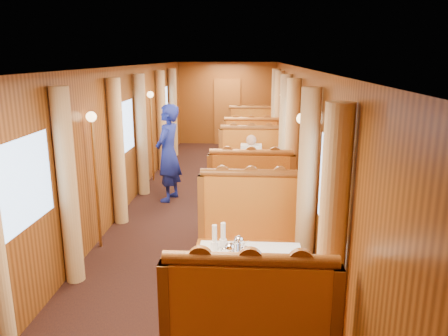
# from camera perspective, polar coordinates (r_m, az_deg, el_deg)

# --- Properties ---
(floor) EXTENTS (3.00, 12.00, 0.01)m
(floor) POSITION_cam_1_polar(r_m,az_deg,el_deg) (7.95, -1.99, -5.20)
(floor) COLOR black
(floor) RESTS_ON ground
(ceiling) EXTENTS (3.00, 12.00, 0.01)m
(ceiling) POSITION_cam_1_polar(r_m,az_deg,el_deg) (7.49, -2.15, 13.12)
(ceiling) COLOR silver
(ceiling) RESTS_ON wall_left
(wall_far) EXTENTS (3.00, 0.01, 2.50)m
(wall_far) POSITION_cam_1_polar(r_m,az_deg,el_deg) (13.55, 0.43, 8.39)
(wall_far) COLOR brown
(wall_far) RESTS_ON floor
(wall_left) EXTENTS (0.01, 12.00, 2.50)m
(wall_left) POSITION_cam_1_polar(r_m,az_deg,el_deg) (7.91, -12.96, 3.72)
(wall_left) COLOR brown
(wall_left) RESTS_ON floor
(wall_right) EXTENTS (0.01, 12.00, 2.50)m
(wall_right) POSITION_cam_1_polar(r_m,az_deg,el_deg) (7.63, 9.24, 3.51)
(wall_right) COLOR brown
(wall_right) RESTS_ON floor
(doorway_far) EXTENTS (0.80, 0.04, 2.00)m
(doorway_far) POSITION_cam_1_polar(r_m,az_deg,el_deg) (13.55, 0.42, 7.33)
(doorway_far) COLOR brown
(doorway_far) RESTS_ON floor
(table_near) EXTENTS (1.05, 0.72, 0.75)m
(table_near) POSITION_cam_1_polar(r_m,az_deg,el_deg) (4.57, 3.34, -15.70)
(table_near) COLOR white
(table_near) RESTS_ON floor
(banquette_near_aft) EXTENTS (1.30, 0.55, 1.34)m
(banquette_near_aft) POSITION_cam_1_polar(r_m,az_deg,el_deg) (5.45, 3.41, -9.91)
(banquette_near_aft) COLOR #AC4213
(banquette_near_aft) RESTS_ON floor
(table_mid) EXTENTS (1.05, 0.72, 0.75)m
(table_mid) POSITION_cam_1_polar(r_m,az_deg,el_deg) (7.80, 3.49, -2.71)
(table_mid) COLOR white
(table_mid) RESTS_ON floor
(banquette_mid_fwd) EXTENTS (1.30, 0.55, 1.34)m
(banquette_mid_fwd) POSITION_cam_1_polar(r_m,az_deg,el_deg) (6.82, 3.47, -4.83)
(banquette_mid_fwd) COLOR #AC4213
(banquette_mid_fwd) RESTS_ON floor
(banquette_mid_aft) EXTENTS (1.30, 0.55, 1.34)m
(banquette_mid_aft) POSITION_cam_1_polar(r_m,az_deg,el_deg) (8.76, 3.52, -0.46)
(banquette_mid_aft) COLOR #AC4213
(banquette_mid_aft) RESTS_ON floor
(table_far) EXTENTS (1.05, 0.72, 0.75)m
(table_far) POSITION_cam_1_polar(r_m,az_deg,el_deg) (11.19, 3.55, 2.55)
(table_far) COLOR white
(table_far) RESTS_ON floor
(banquette_far_fwd) EXTENTS (1.30, 0.55, 1.34)m
(banquette_far_fwd) POSITION_cam_1_polar(r_m,az_deg,el_deg) (10.19, 3.54, 1.65)
(banquette_far_fwd) COLOR #AC4213
(banquette_far_fwd) RESTS_ON floor
(banquette_far_aft) EXTENTS (1.30, 0.55, 1.34)m
(banquette_far_aft) POSITION_cam_1_polar(r_m,az_deg,el_deg) (12.18, 3.56, 3.75)
(banquette_far_aft) COLOR #AC4213
(banquette_far_aft) RESTS_ON floor
(tea_tray) EXTENTS (0.40, 0.35, 0.01)m
(tea_tray) POSITION_cam_1_polar(r_m,az_deg,el_deg) (4.32, 2.17, -11.82)
(tea_tray) COLOR silver
(tea_tray) RESTS_ON table_near
(teapot_left) EXTENTS (0.19, 0.16, 0.14)m
(teapot_left) POSITION_cam_1_polar(r_m,az_deg,el_deg) (4.29, 0.76, -11.14)
(teapot_left) COLOR silver
(teapot_left) RESTS_ON tea_tray
(teapot_right) EXTENTS (0.19, 0.17, 0.13)m
(teapot_right) POSITION_cam_1_polar(r_m,az_deg,el_deg) (4.25, 2.75, -11.44)
(teapot_right) COLOR silver
(teapot_right) RESTS_ON tea_tray
(teapot_back) EXTENTS (0.20, 0.18, 0.13)m
(teapot_back) POSITION_cam_1_polar(r_m,az_deg,el_deg) (4.46, 1.94, -10.12)
(teapot_back) COLOR silver
(teapot_back) RESTS_ON tea_tray
(fruit_plate) EXTENTS (0.24, 0.24, 0.05)m
(fruit_plate) POSITION_cam_1_polar(r_m,az_deg,el_deg) (4.28, 7.38, -12.02)
(fruit_plate) COLOR white
(fruit_plate) RESTS_ON table_near
(cup_inboard) EXTENTS (0.08, 0.08, 0.26)m
(cup_inboard) POSITION_cam_1_polar(r_m,az_deg,el_deg) (4.49, -1.24, -9.35)
(cup_inboard) COLOR white
(cup_inboard) RESTS_ON table_near
(cup_outboard) EXTENTS (0.08, 0.08, 0.26)m
(cup_outboard) POSITION_cam_1_polar(r_m,az_deg,el_deg) (4.55, -0.12, -9.04)
(cup_outboard) COLOR white
(cup_outboard) RESTS_ON table_near
(rose_vase_mid) EXTENTS (0.06, 0.06, 0.36)m
(rose_vase_mid) POSITION_cam_1_polar(r_m,az_deg,el_deg) (7.67, 3.45, 1.27)
(rose_vase_mid) COLOR silver
(rose_vase_mid) RESTS_ON table_mid
(rose_vase_far) EXTENTS (0.06, 0.06, 0.36)m
(rose_vase_far) POSITION_cam_1_polar(r_m,az_deg,el_deg) (11.07, 3.79, 5.32)
(rose_vase_far) COLOR silver
(rose_vase_far) RESTS_ON table_far
(window_left_near) EXTENTS (0.01, 1.20, 0.90)m
(window_left_near) POSITION_cam_1_polar(r_m,az_deg,el_deg) (4.70, -24.86, -1.97)
(window_left_near) COLOR #87ADDD
(window_left_near) RESTS_ON wall_left
(curtain_left_near_b) EXTENTS (0.22, 0.22, 2.35)m
(curtain_left_near_b) POSITION_cam_1_polar(r_m,az_deg,el_deg) (5.40, -19.73, -2.50)
(curtain_left_near_b) COLOR tan
(curtain_left_near_b) RESTS_ON floor
(window_right_near) EXTENTS (0.01, 1.20, 0.90)m
(window_right_near) POSITION_cam_1_polar(r_m,az_deg,el_deg) (4.20, 13.63, -2.82)
(window_right_near) COLOR #87ADDD
(window_right_near) RESTS_ON wall_right
(curtain_right_near_a) EXTENTS (0.22, 0.22, 2.35)m
(curtain_right_near_a) POSITION_cam_1_polar(r_m,az_deg,el_deg) (3.57, 13.81, -10.75)
(curtain_right_near_a) COLOR tan
(curtain_right_near_a) RESTS_ON floor
(curtain_right_near_b) EXTENTS (0.22, 0.22, 2.35)m
(curtain_right_near_b) POSITION_cam_1_polar(r_m,az_deg,el_deg) (5.01, 10.76, -3.19)
(curtain_right_near_b) COLOR tan
(curtain_right_near_b) RESTS_ON floor
(window_left_mid) EXTENTS (0.01, 1.20, 0.90)m
(window_left_mid) POSITION_cam_1_polar(r_m,az_deg,el_deg) (7.88, -12.94, 5.15)
(window_left_mid) COLOR #87ADDD
(window_left_mid) RESTS_ON wall_left
(curtain_left_mid_a) EXTENTS (0.22, 0.22, 2.35)m
(curtain_left_mid_a) POSITION_cam_1_polar(r_m,az_deg,el_deg) (7.16, -13.74, 1.96)
(curtain_left_mid_a) COLOR tan
(curtain_left_mid_a) RESTS_ON floor
(curtain_left_mid_b) EXTENTS (0.22, 0.22, 2.35)m
(curtain_left_mid_b) POSITION_cam_1_polar(r_m,az_deg,el_deg) (8.63, -10.73, 4.20)
(curtain_left_mid_b) COLOR tan
(curtain_left_mid_b) RESTS_ON floor
(window_right_mid) EXTENTS (0.01, 1.20, 0.90)m
(window_right_mid) POSITION_cam_1_polar(r_m,az_deg,el_deg) (7.59, 9.19, 4.99)
(window_right_mid) COLOR #87ADDD
(window_right_mid) RESTS_ON wall_right
(curtain_right_mid_a) EXTENTS (0.22, 0.22, 2.35)m
(curtain_right_mid_a) POSITION_cam_1_polar(r_m,az_deg,el_deg) (6.87, 8.83, 1.69)
(curtain_right_mid_a) COLOR tan
(curtain_right_mid_a) RESTS_ON floor
(curtain_right_mid_b) EXTENTS (0.22, 0.22, 2.35)m
(curtain_right_mid_b) POSITION_cam_1_polar(r_m,az_deg,el_deg) (8.39, 7.90, 4.03)
(curtain_right_mid_b) COLOR tan
(curtain_right_mid_b) RESTS_ON floor
(window_left_far) EXTENTS (0.01, 1.20, 0.90)m
(window_left_far) POSITION_cam_1_polar(r_m,az_deg,el_deg) (11.25, -7.94, 8.05)
(window_left_far) COLOR #87ADDD
(window_left_far) RESTS_ON wall_left
(curtain_left_far_a) EXTENTS (0.22, 0.22, 2.35)m
(curtain_left_far_a) POSITION_cam_1_polar(r_m,az_deg,el_deg) (10.50, -8.16, 6.08)
(curtain_left_far_a) COLOR tan
(curtain_left_far_a) RESTS_ON floor
(curtain_left_far_b) EXTENTS (0.22, 0.22, 2.35)m
(curtain_left_far_b) POSITION_cam_1_polar(r_m,az_deg,el_deg) (12.02, -6.67, 7.17)
(curtain_left_far_b) COLOR tan
(curtain_left_far_b) RESTS_ON floor
(window_right_far) EXTENTS (0.01, 1.20, 0.90)m
(window_right_far) POSITION_cam_1_polar(r_m,az_deg,el_deg) (11.05, 7.49, 7.95)
(window_right_far) COLOR #87ADDD
(window_right_far) RESTS_ON wall_right
(curtain_right_far_a) EXTENTS (0.22, 0.22, 2.35)m
(curtain_right_far_a) POSITION_cam_1_polar(r_m,az_deg,el_deg) (10.30, 7.13, 5.96)
(curtain_right_far_a) COLOR tan
(curtain_right_far_a) RESTS_ON floor
(curtain_right_far_b) EXTENTS (0.22, 0.22, 2.35)m
(curtain_right_far_b) POSITION_cam_1_polar(r_m,az_deg,el_deg) (11.85, 6.69, 7.06)
(curtain_right_far_b) COLOR tan
(curtain_right_far_b) RESTS_ON floor
(sconce_left_fore) EXTENTS (0.14, 0.14, 1.95)m
(sconce_left_fore) POSITION_cam_1_polar(r_m,az_deg,el_deg) (6.23, -16.62, 1.91)
(sconce_left_fore) COLOR #BF8C3F
(sconce_left_fore) RESTS_ON floor
(sconce_right_fore) EXTENTS (0.14, 0.14, 1.95)m
(sconce_right_fore) POSITION_cam_1_polar(r_m,az_deg,el_deg) (5.89, 9.92, 1.60)
(sconce_right_fore) COLOR #BF8C3F
(sconce_right_fore) RESTS_ON floor
(sconce_left_aft) EXTENTS (0.14, 0.14, 1.95)m
(sconce_left_aft) POSITION_cam_1_polar(r_m,az_deg,el_deg) (9.54, -9.49, 6.48)
(sconce_left_aft) COLOR #BF8C3F
(sconce_left_aft) RESTS_ON floor
(sconce_right_aft) EXTENTS (0.14, 0.14, 1.95)m
(sconce_right_aft) POSITION_cam_1_polar(r_m,az_deg,el_deg) (9.32, 7.64, 6.36)
(sconce_right_aft) COLOR #BF8C3F
(sconce_right_aft) RESTS_ON floor
(steward) EXTENTS (0.58, 0.75, 1.82)m
(steward) POSITION_cam_1_polar(r_m,az_deg,el_deg) (8.20, -7.29, 1.93)
(steward) COLOR navy
(steward) RESTS_ON floor
(passenger) EXTENTS (0.40, 0.44, 0.76)m
(passenger) POSITION_cam_1_polar(r_m,az_deg,el_deg) (8.42, 3.54, 1.16)
(passenger) COLOR beige
(passenger) RESTS_ON banquette_mid_aft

